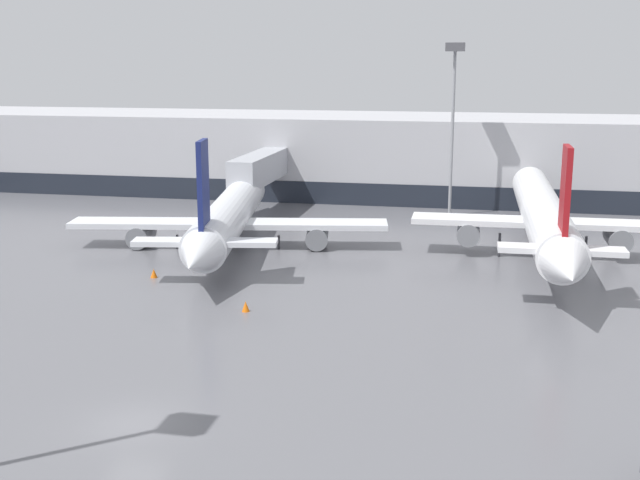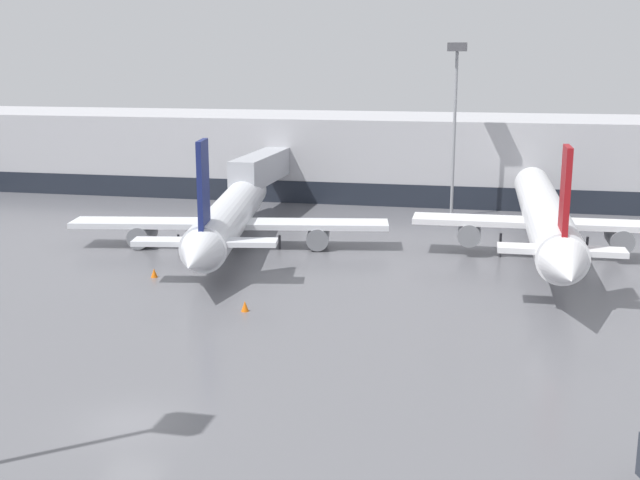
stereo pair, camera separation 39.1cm
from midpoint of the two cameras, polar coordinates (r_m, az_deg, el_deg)
The scene contains 7 objects.
ground_plane at distance 36.09m, azimuth -13.42°, elevation -12.61°, with size 320.00×320.00×0.00m, color slate.
terminal_building at distance 93.05m, azimuth 2.71°, elevation 6.08°, with size 160.00×29.22×9.00m.
parked_jet_2 at distance 65.13m, azimuth 15.42°, elevation 1.72°, with size 20.43×39.76×10.15m.
parked_jet_3 at distance 66.48m, azimuth -6.71°, elevation 1.63°, with size 26.34×34.35×9.97m.
traffic_cone_1 at distance 58.49m, azimuth -11.92°, elevation -2.33°, with size 0.49×0.49×0.64m.
traffic_cone_3 at distance 49.88m, azimuth -5.53°, elevation -4.72°, with size 0.48×0.48×0.66m.
apron_light_mast_1 at distance 79.52m, azimuth 9.38°, elevation 11.23°, with size 1.80×1.80×16.79m.
Camera 1 is at (14.25, -29.40, 15.22)m, focal length 45.00 mm.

